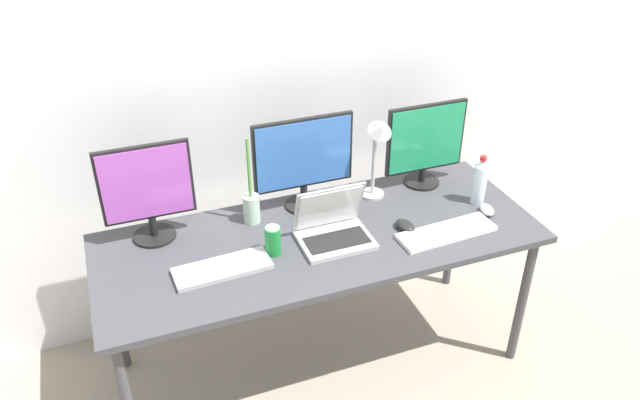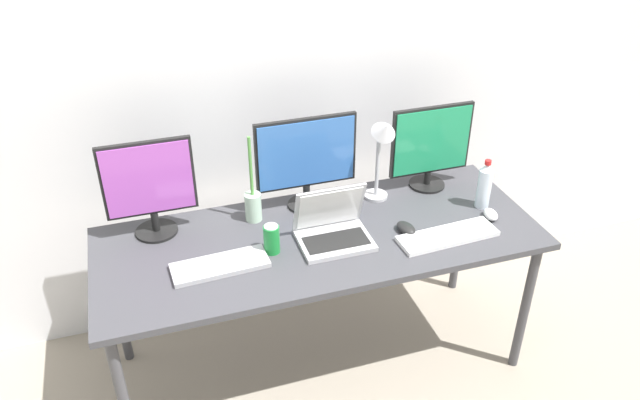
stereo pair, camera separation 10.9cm
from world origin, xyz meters
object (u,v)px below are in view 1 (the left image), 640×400
Objects in this scene: monitor_right at (425,143)px; water_bottle at (479,181)px; laptop_silver at (333,228)px; desk_lamp at (379,144)px; keyboard_aux at (222,268)px; monitor_center at (303,159)px; keyboard_main at (447,232)px; mouse_by_keyboard at (487,210)px; bamboo_vase at (251,206)px; mouse_by_laptop at (405,226)px; soda_can_near_keyboard at (273,240)px; work_desk at (320,247)px; monitor_left at (147,190)px.

monitor_right is 1.73× the size of water_bottle.
monitor_right is 0.67m from laptop_silver.
desk_lamp is at bearing 35.78° from laptop_silver.
laptop_silver reaches higher than water_bottle.
water_bottle reaches higher than keyboard_aux.
monitor_center reaches higher than laptop_silver.
keyboard_main is 0.96m from keyboard_aux.
mouse_by_keyboard is at bearing 14.30° from keyboard_main.
bamboo_vase is (-0.86, -0.03, -0.14)m from monitor_right.
keyboard_aux is 1.23m from water_bottle.
laptop_silver is 0.70× the size of desk_lamp.
mouse_by_keyboard is at bearing -13.50° from mouse_by_laptop.
soda_can_near_keyboard is (-0.73, 0.13, 0.05)m from keyboard_main.
mouse_by_keyboard is (0.72, -0.06, -0.04)m from laptop_silver.
keyboard_main is at bearing -27.66° from bamboo_vase.
work_desk is 0.78m from mouse_by_keyboard.
work_desk is 17.92× the size of mouse_by_laptop.
mouse_by_laptop is at bearing -87.15° from desk_lamp.
desk_lamp is (1.01, -0.06, 0.06)m from monitor_left.
laptop_silver is 0.27m from soda_can_near_keyboard.
mouse_by_keyboard reaches higher than keyboard_aux.
monitor_left is at bearing 176.66° from desk_lamp.
mouse_by_keyboard is at bearing -34.17° from desk_lamp.
work_desk is at bearing -152.38° from desk_lamp.
desk_lamp reaches higher than bamboo_vase.
mouse_by_laptop is 0.44m from water_bottle.
monitor_left reaches higher than soda_can_near_keyboard.
water_bottle reaches higher than soda_can_near_keyboard.
work_desk is 4.14× the size of monitor_center.
keyboard_main is at bearing -19.81° from monitor_left.
laptop_silver is at bearing -176.78° from water_bottle.
keyboard_aux is at bearing -175.76° from water_bottle.
monitor_center is at bearing 8.17° from bamboo_vase.
water_bottle is 1.04m from bamboo_vase.
desk_lamp is at bearing 15.72° from keyboard_aux.
work_desk is 0.53m from desk_lamp.
desk_lamp is (0.33, -0.07, 0.05)m from monitor_center.
monitor_right is at bearing 120.63° from mouse_by_keyboard.
mouse_by_laptop is 0.44× the size of water_bottle.
mouse_by_keyboard is (0.14, -0.35, -0.20)m from monitor_right.
laptop_silver is at bearing -176.50° from mouse_by_keyboard.
monitor_right is 0.88m from bamboo_vase.
monitor_right is at bearing 40.45° from mouse_by_laptop.
work_desk is at bearing -179.69° from water_bottle.
mouse_by_keyboard is 1.06m from bamboo_vase.
monitor_left is at bearing 158.41° from laptop_silver.
soda_can_near_keyboard is 0.66m from desk_lamp.
monitor_left is 0.45m from keyboard_aux.
bamboo_vase reaches higher than water_bottle.
laptop_silver is (0.03, -0.29, -0.19)m from monitor_center.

